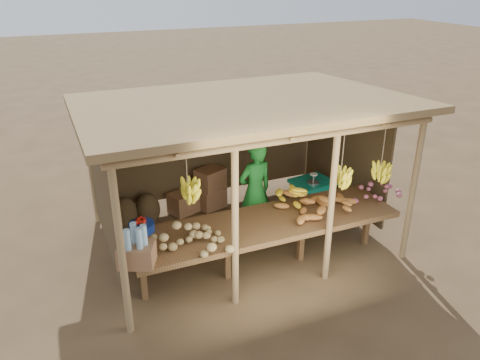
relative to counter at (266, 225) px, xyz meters
name	(u,v)px	position (x,y,z in m)	size (l,w,h in m)	color
ground	(240,237)	(0.00, 0.95, -0.74)	(60.00, 60.00, 0.00)	brown
stall_structure	(246,132)	(0.02, 0.79, 1.16)	(4.70, 3.50, 2.43)	#96764D
counter	(266,225)	(0.00, 0.00, 0.00)	(3.90, 1.05, 0.80)	brown
potato_heap	(183,239)	(-1.31, -0.30, 0.25)	(1.07, 0.64, 0.37)	#9C8350
sweet_potato_heap	(318,199)	(0.86, 0.02, 0.24)	(1.07, 0.64, 0.36)	#B46E2E
onion_heap	(374,186)	(1.90, 0.07, 0.24)	(0.88, 0.53, 0.36)	#B3576A
banana_pile	(294,196)	(0.58, 0.25, 0.24)	(0.63, 0.38, 0.35)	yellow
tomato_basin	(141,226)	(-1.69, 0.41, 0.14)	(0.35, 0.35, 0.19)	navy
bottle_box	(136,249)	(-1.90, -0.35, 0.27)	(0.52, 0.48, 0.53)	brown
vendor	(255,191)	(0.25, 0.91, 0.09)	(0.60, 0.40, 1.66)	#197225
tarp_crate	(312,196)	(1.54, 1.27, -0.40)	(0.77, 0.69, 0.83)	brown
carton_stack	(202,193)	(-0.26, 2.15, -0.40)	(1.12, 0.54, 0.77)	brown
burlap_sacks	(136,209)	(-1.46, 2.15, -0.48)	(0.84, 0.44, 0.59)	#4B3A23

